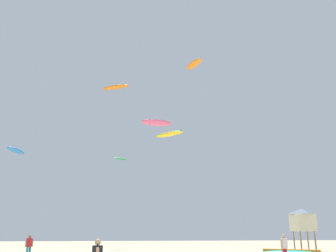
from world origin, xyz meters
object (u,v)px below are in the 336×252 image
person_midground (284,246)px  kite_aloft_5 (16,151)px  lifeguard_tower (302,220)px  kite_aloft_4 (194,64)px  kite_aloft_3 (157,123)px  kite_aloft_0 (116,87)px  kite_aloft_6 (121,159)px  person_left (29,245)px  kite_aloft_2 (169,134)px

person_midground → kite_aloft_5: (-24.15, 21.45, 10.39)m
lifeguard_tower → kite_aloft_4: size_ratio=1.55×
person_midground → lifeguard_tower: (7.56, 12.33, 2.02)m
kite_aloft_3 → lifeguard_tower: bearing=-18.1°
kite_aloft_0 → kite_aloft_5: (-11.78, -1.29, -9.46)m
lifeguard_tower → kite_aloft_6: (-18.90, 10.54, 7.89)m
person_left → kite_aloft_0: (5.17, 17.45, 19.89)m
kite_aloft_2 → kite_aloft_3: 5.64m
person_midground → kite_aloft_3: kite_aloft_3 is taller
person_midground → kite_aloft_6: (-11.35, 22.88, 9.90)m
kite_aloft_4 → lifeguard_tower: bearing=24.5°
person_left → kite_aloft_4: (13.10, 1.57, 16.21)m
kite_aloft_4 → kite_aloft_5: bearing=143.5°
person_left → kite_aloft_5: size_ratio=0.41×
lifeguard_tower → kite_aloft_3: (-14.68, 4.81, 11.28)m
kite_aloft_6 → kite_aloft_5: bearing=-173.7°
person_midground → lifeguard_tower: size_ratio=0.43×
kite_aloft_5 → kite_aloft_6: 12.90m
kite_aloft_2 → kite_aloft_4: kite_aloft_4 is taller
kite_aloft_2 → kite_aloft_5: bearing=152.9°
person_midground → lifeguard_tower: bearing=125.0°
kite_aloft_2 → kite_aloft_4: (1.73, -5.40, 5.53)m
person_midground → kite_aloft_2: 17.37m
kite_aloft_2 → kite_aloft_5: kite_aloft_2 is taller
person_left → lifeguard_tower: (25.10, 7.05, 2.06)m
kite_aloft_3 → kite_aloft_6: (-4.22, 5.73, -3.40)m
person_midground → kite_aloft_5: kite_aloft_5 is taller
person_left → kite_aloft_3: size_ratio=0.45×
kite_aloft_2 → kite_aloft_0: bearing=120.6°
kite_aloft_4 → person_midground: bearing=-57.0°
kite_aloft_3 → kite_aloft_6: size_ratio=1.80×
person_left → kite_aloft_0: 26.96m
kite_aloft_0 → kite_aloft_3: 10.09m
person_left → kite_aloft_6: size_ratio=0.80×
kite_aloft_0 → kite_aloft_2: size_ratio=1.28×
kite_aloft_2 → person_midground: bearing=-63.3°
kite_aloft_3 → kite_aloft_5: size_ratio=0.92×
lifeguard_tower → kite_aloft_0: kite_aloft_0 is taller
lifeguard_tower → kite_aloft_6: 23.04m
kite_aloft_2 → kite_aloft_6: 11.83m
lifeguard_tower → kite_aloft_0: 28.70m
person_midground → kite_aloft_0: size_ratio=0.43×
lifeguard_tower → kite_aloft_5: kite_aloft_5 is taller
kite_aloft_6 → kite_aloft_4: bearing=-66.7°
kite_aloft_0 → kite_aloft_2: (6.21, -10.48, -9.21)m
person_left → kite_aloft_4: 20.90m
lifeguard_tower → kite_aloft_3: size_ratio=1.08×
kite_aloft_4 → kite_aloft_5: size_ratio=0.64×
kite_aloft_4 → person_left: bearing=-173.2°
person_midground → person_left: size_ratio=1.04×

